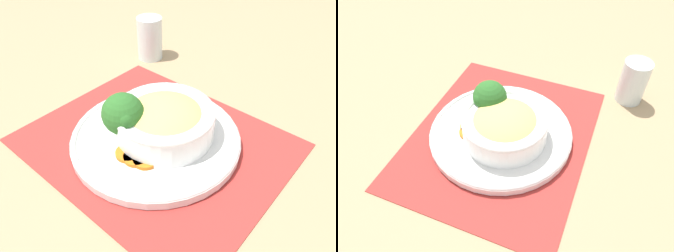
{
  "view_description": "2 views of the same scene",
  "coord_description": "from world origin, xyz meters",
  "views": [
    {
      "loc": [
        -0.37,
        0.3,
        0.43
      ],
      "look_at": [
        -0.01,
        -0.02,
        0.04
      ],
      "focal_mm": 35.0,
      "sensor_mm": 36.0,
      "label": 1
    },
    {
      "loc": [
        -0.44,
        -0.26,
        0.56
      ],
      "look_at": [
        -0.0,
        -0.01,
        0.04
      ],
      "focal_mm": 35.0,
      "sensor_mm": 36.0,
      "label": 2
    }
  ],
  "objects": [
    {
      "name": "bowl",
      "position": [
        -0.01,
        -0.02,
        0.05
      ],
      "size": [
        0.19,
        0.19,
        0.07
      ],
      "color": "white",
      "rests_on": "plate"
    },
    {
      "name": "carrot_slice_near",
      "position": [
        -0.01,
        0.07,
        0.02
      ],
      "size": [
        0.05,
        0.05,
        0.01
      ],
      "color": "orange",
      "rests_on": "plate"
    },
    {
      "name": "broccoli_floret",
      "position": [
        0.03,
        0.05,
        0.08
      ],
      "size": [
        0.08,
        0.08,
        0.1
      ],
      "color": "#759E51",
      "rests_on": "plate"
    },
    {
      "name": "plate",
      "position": [
        0.0,
        0.0,
        0.02
      ],
      "size": [
        0.32,
        0.32,
        0.02
      ],
      "color": "white",
      "rests_on": "placemat"
    },
    {
      "name": "ground_plane",
      "position": [
        0.0,
        0.0,
        0.0
      ],
      "size": [
        4.0,
        4.0,
        0.0
      ],
      "primitive_type": "plane",
      "color": "tan"
    },
    {
      "name": "carrot_slice_middle",
      "position": [
        -0.03,
        0.07,
        0.02
      ],
      "size": [
        0.05,
        0.05,
        0.01
      ],
      "color": "orange",
      "rests_on": "plate"
    },
    {
      "name": "placemat",
      "position": [
        0.0,
        0.0,
        0.0
      ],
      "size": [
        0.53,
        0.45,
        0.0
      ],
      "color": "#B2332D",
      "rests_on": "ground_plane"
    },
    {
      "name": "water_glass",
      "position": [
        0.28,
        -0.22,
        0.05
      ],
      "size": [
        0.07,
        0.07,
        0.11
      ],
      "color": "silver",
      "rests_on": "ground_plane"
    },
    {
      "name": "carrot_slice_far",
      "position": [
        -0.04,
        0.06,
        0.02
      ],
      "size": [
        0.05,
        0.05,
        0.01
      ],
      "color": "orange",
      "rests_on": "plate"
    }
  ]
}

